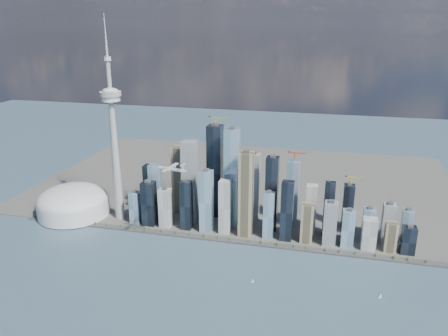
% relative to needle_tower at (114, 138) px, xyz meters
% --- Properties ---
extents(ground, '(4000.00, 4000.00, 0.00)m').
position_rel_needle_tower_xyz_m(ground, '(300.00, -310.00, -235.84)').
color(ground, '#375060').
rests_on(ground, ground).
extents(seawall, '(1100.00, 22.00, 4.00)m').
position_rel_needle_tower_xyz_m(seawall, '(300.00, -60.00, -233.84)').
color(seawall, '#383838').
rests_on(seawall, ground).
extents(land, '(1400.00, 900.00, 3.00)m').
position_rel_needle_tower_xyz_m(land, '(300.00, 390.00, -234.34)').
color(land, '#4C4C47').
rests_on(land, ground).
extents(shoreline_trees, '(960.53, 7.20, 8.80)m').
position_rel_needle_tower_xyz_m(shoreline_trees, '(300.00, -60.00, -227.06)').
color(shoreline_trees, '#3F2D1E').
rests_on(shoreline_trees, seawall).
extents(skyscraper_cluster, '(736.00, 142.00, 288.88)m').
position_rel_needle_tower_xyz_m(skyscraper_cluster, '(359.61, 26.81, -145.53)').
color(skyscraper_cluster, black).
rests_on(skyscraper_cluster, land).
extents(needle_tower, '(56.00, 56.00, 550.50)m').
position_rel_needle_tower_xyz_m(needle_tower, '(0.00, 0.00, 0.00)').
color(needle_tower, gray).
rests_on(needle_tower, land).
extents(dome_stadium, '(200.00, 200.00, 86.00)m').
position_rel_needle_tower_xyz_m(dome_stadium, '(-140.00, -10.00, -196.40)').
color(dome_stadium, silver).
rests_on(dome_stadium, land).
extents(airplane, '(76.69, 68.09, 18.72)m').
position_rel_needle_tower_xyz_m(airplane, '(216.86, -145.53, -22.69)').
color(airplane, silver).
rests_on(airplane, ground).
extents(sailboat_west, '(6.82, 2.17, 9.45)m').
position_rel_needle_tower_xyz_m(sailboat_west, '(423.75, -230.06, -232.81)').
color(sailboat_west, white).
rests_on(sailboat_west, ground).
extents(sailboat_east, '(7.38, 3.98, 10.34)m').
position_rel_needle_tower_xyz_m(sailboat_east, '(684.45, -223.48, -232.52)').
color(sailboat_east, white).
rests_on(sailboat_east, ground).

